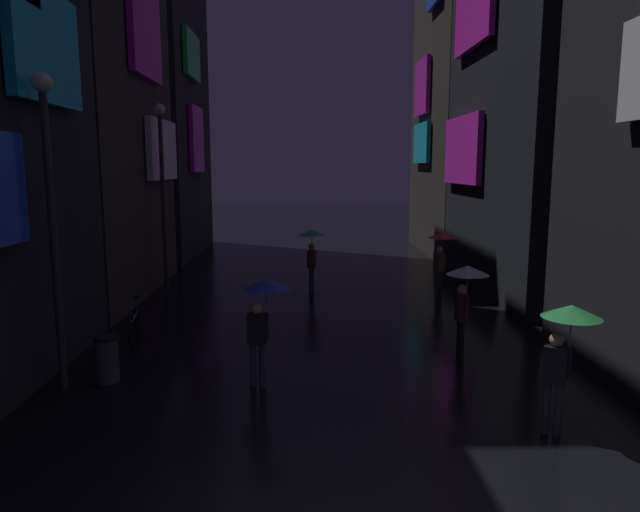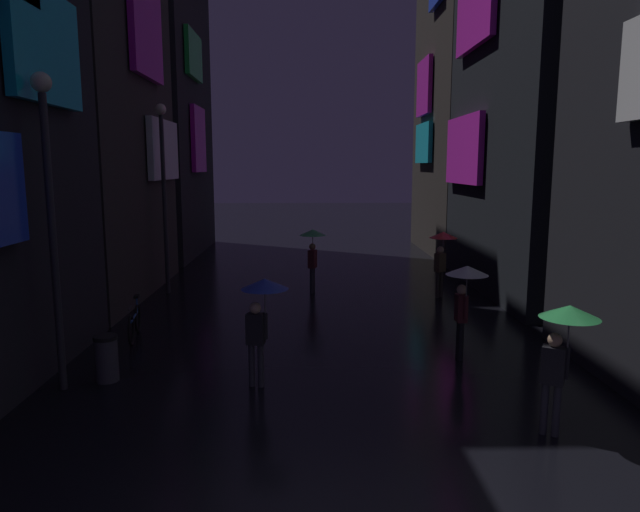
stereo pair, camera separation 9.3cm
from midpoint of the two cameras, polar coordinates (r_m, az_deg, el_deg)
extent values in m
cube|color=#19D8F2|center=(12.76, -25.99, 18.35)|extent=(0.20, 2.87, 2.18)
cube|color=white|center=(21.02, -15.62, 10.19)|extent=(0.20, 3.56, 2.06)
cube|color=#F226D8|center=(19.94, -17.24, 20.80)|extent=(0.20, 3.18, 2.94)
cube|color=#232328|center=(29.41, -16.86, 21.45)|extent=(4.00, 8.31, 21.48)
cube|color=#F226D8|center=(27.56, -12.32, 11.31)|extent=(0.20, 2.65, 2.98)
cube|color=#26E54C|center=(27.46, -12.80, 18.97)|extent=(0.20, 3.06, 1.99)
cube|color=#F226D8|center=(21.58, 13.93, 10.24)|extent=(0.20, 4.18, 2.41)
cube|color=#F226D8|center=(21.51, 15.04, 23.02)|extent=(0.20, 3.98, 2.74)
cube|color=#2D2826|center=(29.27, 14.86, 19.83)|extent=(4.00, 7.98, 19.71)
cube|color=#19D8F2|center=(28.61, 10.05, 11.05)|extent=(0.20, 3.08, 1.90)
cube|color=#F226D8|center=(29.07, 10.10, 16.26)|extent=(0.20, 2.75, 2.62)
cylinder|color=black|center=(13.15, 13.55, -8.02)|extent=(0.12, 0.12, 0.85)
cylinder|color=black|center=(12.98, 13.75, -8.25)|extent=(0.12, 0.12, 0.85)
cube|color=#4C1E23|center=(12.87, 13.77, -5.05)|extent=(0.22, 0.34, 0.60)
sphere|color=beige|center=(12.78, 13.84, -3.27)|extent=(0.22, 0.22, 0.22)
cylinder|color=#4C1E23|center=(12.70, 14.21, -5.02)|extent=(0.09, 0.09, 0.50)
cylinder|color=slate|center=(12.63, 14.27, -3.54)|extent=(0.02, 0.02, 0.77)
cone|color=silver|center=(12.53, 14.35, -1.38)|extent=(0.90, 0.90, 0.20)
cylinder|color=#2D2D38|center=(19.04, -1.07, -2.49)|extent=(0.12, 0.12, 0.85)
cylinder|color=#2D2D38|center=(19.20, -0.89, -2.39)|extent=(0.12, 0.12, 0.85)
cube|color=#4C1E23|center=(18.99, -0.99, -0.29)|extent=(0.32, 0.39, 0.60)
sphere|color=#9E7051|center=(18.93, -0.99, 0.93)|extent=(0.22, 0.22, 0.22)
cylinder|color=#4C1E23|center=(19.16, -0.95, -0.06)|extent=(0.09, 0.09, 0.50)
cylinder|color=slate|center=(19.11, -0.95, 0.94)|extent=(0.02, 0.02, 0.77)
cone|color=green|center=(19.05, -0.96, 2.38)|extent=(0.90, 0.90, 0.20)
cylinder|color=#2D2D38|center=(10.00, 21.41, -13.93)|extent=(0.12, 0.12, 0.85)
cylinder|color=#2D2D38|center=(9.99, 22.47, -14.03)|extent=(0.12, 0.12, 0.85)
cube|color=black|center=(9.74, 22.19, -10.04)|extent=(0.40, 0.36, 0.60)
sphere|color=tan|center=(9.62, 22.34, -7.73)|extent=(0.22, 0.22, 0.22)
cylinder|color=black|center=(9.76, 23.31, -9.77)|extent=(0.09, 0.09, 0.50)
cylinder|color=slate|center=(9.66, 23.43, -7.88)|extent=(0.02, 0.02, 0.77)
cone|color=green|center=(9.54, 23.61, -5.09)|extent=(0.90, 0.90, 0.20)
cylinder|color=#2D2D38|center=(11.24, -6.96, -10.78)|extent=(0.12, 0.12, 0.85)
cylinder|color=#2D2D38|center=(11.20, -6.06, -10.85)|extent=(0.12, 0.12, 0.85)
cube|color=black|center=(11.00, -6.58, -7.26)|extent=(0.38, 0.28, 0.60)
sphere|color=beige|center=(10.89, -6.62, -5.19)|extent=(0.22, 0.22, 0.22)
cylinder|color=black|center=(10.98, -5.60, -6.99)|extent=(0.09, 0.09, 0.50)
cylinder|color=slate|center=(10.89, -5.63, -5.30)|extent=(0.02, 0.02, 0.77)
cone|color=#263FB2|center=(10.79, -5.67, -2.80)|extent=(0.90, 0.90, 0.20)
cylinder|color=#38332D|center=(18.78, 11.45, -2.83)|extent=(0.12, 0.12, 0.85)
cylinder|color=#38332D|center=(18.92, 11.80, -2.75)|extent=(0.12, 0.12, 0.85)
cube|color=brown|center=(18.72, 11.69, -0.62)|extent=(0.40, 0.38, 0.60)
sphere|color=beige|center=(18.65, 11.73, 0.63)|extent=(0.22, 0.22, 0.22)
cylinder|color=brown|center=(18.88, 11.93, -0.39)|extent=(0.09, 0.09, 0.50)
cylinder|color=slate|center=(18.83, 11.96, 0.62)|extent=(0.02, 0.02, 0.77)
cone|color=red|center=(18.76, 12.01, 2.08)|extent=(0.90, 0.90, 0.20)
torus|color=black|center=(14.33, -18.55, -7.09)|extent=(0.17, 0.72, 0.72)
torus|color=black|center=(15.38, -17.97, -5.97)|extent=(0.17, 0.72, 0.72)
cylinder|color=#1E59A5|center=(14.81, -18.28, -5.84)|extent=(0.20, 1.00, 0.05)
cylinder|color=#1E59A5|center=(15.30, -18.03, -4.70)|extent=(0.04, 0.04, 0.40)
cube|color=black|center=(15.25, -18.07, -3.90)|extent=(0.15, 0.26, 0.06)
cylinder|color=black|center=(14.20, -18.66, -4.95)|extent=(0.10, 0.45, 0.03)
cylinder|color=#2D2D33|center=(19.42, -15.51, 4.82)|extent=(0.14, 0.14, 5.82)
sphere|color=#F9EFCC|center=(19.45, -15.90, 13.94)|extent=(0.36, 0.36, 0.36)
cylinder|color=#2D2D33|center=(11.54, -25.27, 0.81)|extent=(0.14, 0.14, 5.49)
sphere|color=#F9EFCC|center=(11.54, -26.28, 15.35)|extent=(0.36, 0.36, 0.36)
cylinder|color=#3F3F47|center=(12.16, -20.71, -9.77)|extent=(0.44, 0.44, 0.85)
cylinder|color=black|center=(12.03, -20.83, -7.66)|extent=(0.46, 0.46, 0.08)
camera|label=1|loc=(0.05, -90.18, -0.03)|focal=32.00mm
camera|label=2|loc=(0.05, 89.82, 0.03)|focal=32.00mm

